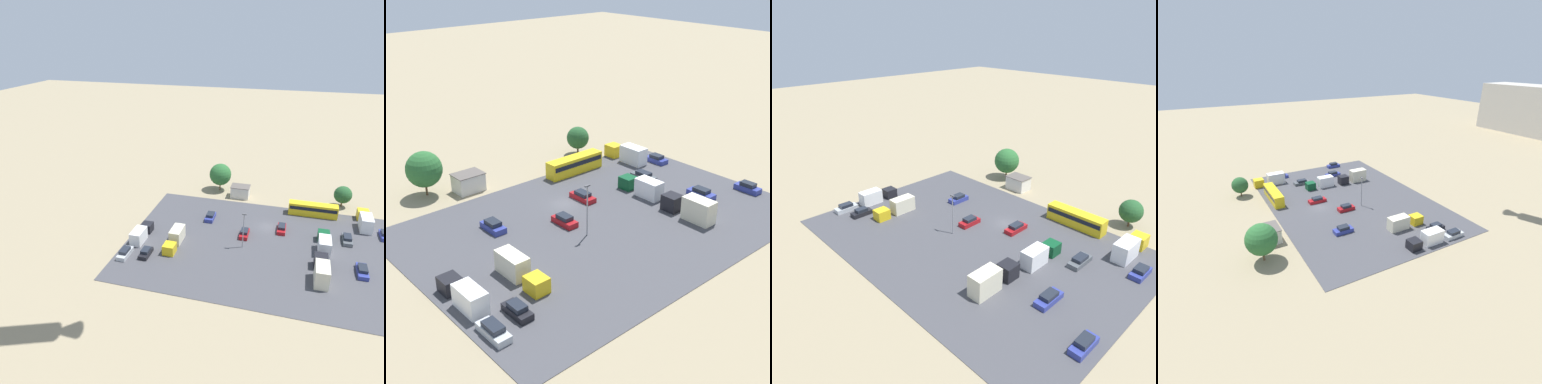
# 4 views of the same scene
# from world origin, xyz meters

# --- Properties ---
(ground_plane) EXTENTS (400.00, 400.00, 0.00)m
(ground_plane) POSITION_xyz_m (0.00, 0.00, 0.00)
(ground_plane) COLOR gray
(parking_lot_surface) EXTENTS (57.01, 39.71, 0.08)m
(parking_lot_surface) POSITION_xyz_m (0.00, 8.58, 0.04)
(parking_lot_surface) COLOR #424247
(parking_lot_surface) RESTS_ON ground
(shed_building) EXTENTS (4.98, 3.73, 3.14)m
(shed_building) POSITION_xyz_m (8.84, -14.79, 1.58)
(shed_building) COLOR silver
(shed_building) RESTS_ON ground
(bus) EXTENTS (11.41, 2.56, 3.04)m
(bus) POSITION_xyz_m (-9.82, -8.93, 1.72)
(bus) COLOR gold
(bus) RESTS_ON ground
(parked_car_0) EXTENTS (1.88, 4.74, 1.48)m
(parked_car_0) POSITION_xyz_m (-18.65, 12.83, 0.69)
(parked_car_0) COLOR navy
(parked_car_0) RESTS_ON ground
(parked_car_1) EXTENTS (1.82, 4.26, 1.51)m
(parked_car_1) POSITION_xyz_m (4.57, 5.34, 0.71)
(parked_car_1) COLOR maroon
(parked_car_1) RESTS_ON ground
(parked_car_2) EXTENTS (1.93, 4.31, 1.55)m
(parked_car_2) POSITION_xyz_m (13.55, -0.14, 0.72)
(parked_car_2) COLOR navy
(parked_car_2) RESTS_ON ground
(parked_car_3) EXTENTS (1.77, 4.39, 1.60)m
(parked_car_3) POSITION_xyz_m (-26.29, 16.72, 0.75)
(parked_car_3) COLOR navy
(parked_car_3) RESTS_ON ground
(parked_car_4) EXTENTS (1.82, 4.58, 1.54)m
(parked_car_4) POSITION_xyz_m (26.42, 19.61, 0.72)
(parked_car_4) COLOR #ADB2B7
(parked_car_4) RESTS_ON ground
(parked_car_5) EXTENTS (1.75, 4.06, 1.48)m
(parked_car_5) POSITION_xyz_m (22.44, 18.34, 0.70)
(parked_car_5) COLOR black
(parked_car_5) RESTS_ON ground
(parked_car_6) EXTENTS (1.88, 4.78, 1.41)m
(parked_car_6) POSITION_xyz_m (-16.92, 1.60, 0.67)
(parked_car_6) COLOR #4C5156
(parked_car_6) RESTS_ON ground
(parked_car_7) EXTENTS (1.83, 4.68, 1.43)m
(parked_car_7) POSITION_xyz_m (-3.13, 0.78, 0.67)
(parked_car_7) COLOR maroon
(parked_car_7) RESTS_ON ground
(parked_car_8) EXTENTS (1.96, 4.27, 1.49)m
(parked_car_8) POSITION_xyz_m (-24.96, -2.38, 0.70)
(parked_car_8) COLOR navy
(parked_car_8) RESTS_ON ground
(parked_truck_0) EXTENTS (2.48, 8.78, 3.60)m
(parked_truck_0) POSITION_xyz_m (-11.16, 16.39, 1.73)
(parked_truck_0) COLOR black
(parked_truck_0) RESTS_ON ground
(parked_truck_1) EXTENTS (2.37, 8.23, 3.01)m
(parked_truck_1) POSITION_xyz_m (-11.99, 5.88, 1.46)
(parked_truck_1) COLOR #0C4723
(parked_truck_1) RESTS_ON ground
(parked_truck_2) EXTENTS (2.37, 8.16, 2.84)m
(parked_truck_2) POSITION_xyz_m (25.84, 12.75, 1.38)
(parked_truck_2) COLOR black
(parked_truck_2) RESTS_ON ground
(parked_truck_3) EXTENTS (2.33, 8.66, 2.96)m
(parked_truck_3) POSITION_xyz_m (18.13, 12.70, 1.44)
(parked_truck_3) COLOR gold
(parked_truck_3) RESTS_ON ground
(parked_truck_4) EXTENTS (2.53, 9.08, 3.29)m
(parked_truck_4) POSITION_xyz_m (-21.24, -6.49, 1.58)
(parked_truck_4) COLOR gold
(parked_truck_4) RESTS_ON ground
(tree_near_shed) EXTENTS (6.01, 6.01, 7.64)m
(tree_near_shed) POSITION_xyz_m (15.05, -17.85, 4.63)
(tree_near_shed) COLOR brown
(tree_near_shed) RESTS_ON ground
(tree_apron_mid) EXTENTS (4.40, 4.40, 5.50)m
(tree_apron_mid) POSITION_xyz_m (-16.93, -16.10, 3.29)
(tree_apron_mid) COLOR brown
(tree_apron_mid) RESTS_ON ground
(light_pole_lot_centre) EXTENTS (0.90, 0.28, 7.81)m
(light_pole_lot_centre) POSITION_xyz_m (4.26, 9.97, 4.41)
(light_pole_lot_centre) COLOR gray
(light_pole_lot_centre) RESTS_ON ground
(horizon_parking_garage) EXTENTS (54.73, 17.94, 22.97)m
(horizon_parking_garage) POSITION_xyz_m (-23.30, 126.96, 11.48)
(horizon_parking_garage) COLOR #ADA89E
(horizon_parking_garage) RESTS_ON ground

